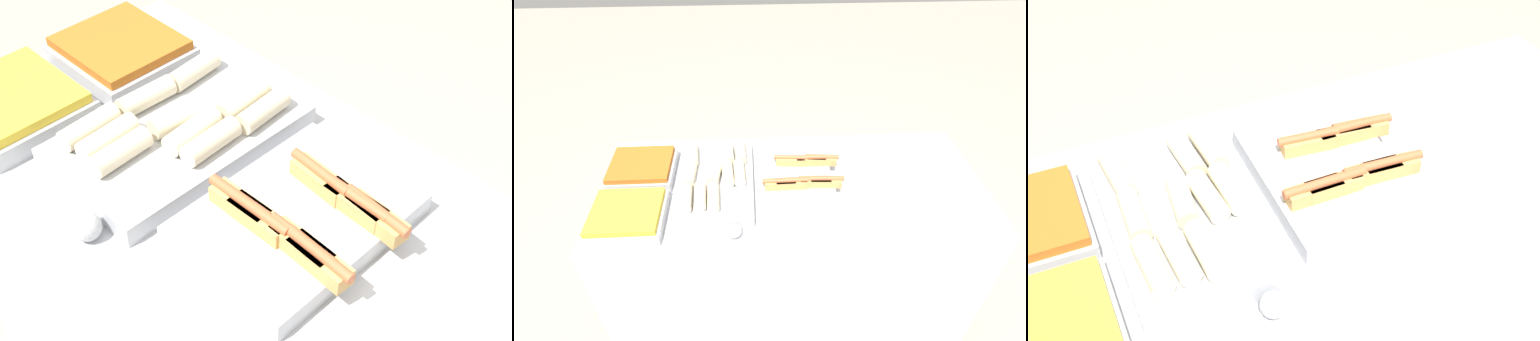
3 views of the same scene
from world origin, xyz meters
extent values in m
cube|color=#B7BABF|center=(0.02, 0.00, 0.95)|extent=(0.32, 0.45, 0.05)
cube|color=tan|center=(-0.06, -0.08, 1.00)|extent=(0.13, 0.05, 0.04)
cylinder|color=#CC6038|center=(-0.06, -0.08, 1.02)|extent=(0.15, 0.02, 0.02)
cube|color=tan|center=(0.15, 0.08, 1.00)|extent=(0.14, 0.06, 0.04)
cylinder|color=#CC6038|center=(0.15, 0.08, 1.02)|extent=(0.15, 0.04, 0.02)
cube|color=tan|center=(0.09, -0.08, 1.00)|extent=(0.14, 0.05, 0.04)
cylinder|color=#CC6038|center=(0.09, -0.08, 1.02)|extent=(0.15, 0.03, 0.02)
cube|color=tan|center=(0.00, 0.08, 1.00)|extent=(0.14, 0.06, 0.04)
cylinder|color=#CC6038|center=(0.00, 0.08, 1.02)|extent=(0.15, 0.04, 0.02)
cube|color=tan|center=(-0.01, -0.08, 1.00)|extent=(0.13, 0.05, 0.04)
cylinder|color=#CC6038|center=(-0.01, -0.08, 1.02)|extent=(0.15, 0.02, 0.02)
cube|color=tan|center=(0.10, 0.08, 1.00)|extent=(0.13, 0.05, 0.04)
cylinder|color=#CC6038|center=(0.10, 0.08, 1.02)|extent=(0.15, 0.03, 0.02)
cube|color=tan|center=(0.14, -0.08, 1.00)|extent=(0.14, 0.05, 0.04)
cylinder|color=#CC6038|center=(0.14, -0.08, 1.02)|extent=(0.15, 0.03, 0.02)
cube|color=#B7BABF|center=(-0.34, 0.00, 0.95)|extent=(0.33, 0.54, 0.05)
cylinder|color=beige|center=(-0.23, 0.15, 1.00)|extent=(0.06, 0.14, 0.05)
cylinder|color=beige|center=(-0.24, 0.00, 1.00)|extent=(0.06, 0.14, 0.05)
cylinder|color=beige|center=(-0.29, 0.15, 1.00)|extent=(0.06, 0.14, 0.05)
cylinder|color=beige|center=(-0.34, -0.16, 1.00)|extent=(0.06, 0.14, 0.05)
cylinder|color=beige|center=(-0.46, 0.14, 1.00)|extent=(0.06, 0.14, 0.05)
cylinder|color=beige|center=(-0.29, -0.01, 1.00)|extent=(0.06, 0.14, 0.05)
cylinder|color=beige|center=(-0.40, -0.15, 1.00)|extent=(0.06, 0.14, 0.05)
cylinder|color=beige|center=(-0.46, -0.15, 1.00)|extent=(0.06, 0.14, 0.05)
cylinder|color=beige|center=(-0.45, 0.00, 1.00)|extent=(0.05, 0.14, 0.05)
cylinder|color=beige|center=(-0.35, 0.01, 1.00)|extent=(0.06, 0.14, 0.05)
cube|color=#B7BABF|center=(-0.69, -0.21, 0.95)|extent=(0.30, 0.28, 0.05)
cube|color=gold|center=(-0.69, -0.21, 0.99)|extent=(0.28, 0.26, 0.02)
cube|color=#B7BABF|center=(-0.69, 0.10, 0.95)|extent=(0.30, 0.28, 0.05)
cube|color=#B7601E|center=(-0.69, 0.10, 0.99)|extent=(0.28, 0.26, 0.02)
cylinder|color=#B2B5BA|center=(-0.37, -0.31, 0.93)|extent=(0.23, 0.02, 0.01)
sphere|color=#B2B5BA|center=(-0.26, -0.31, 0.96)|extent=(0.06, 0.06, 0.06)
camera|label=1|loc=(0.64, -0.74, 1.99)|focal=50.00mm
camera|label=2|loc=(-0.18, -1.39, 2.12)|focal=28.00mm
camera|label=3|loc=(-0.59, -1.13, 2.10)|focal=50.00mm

